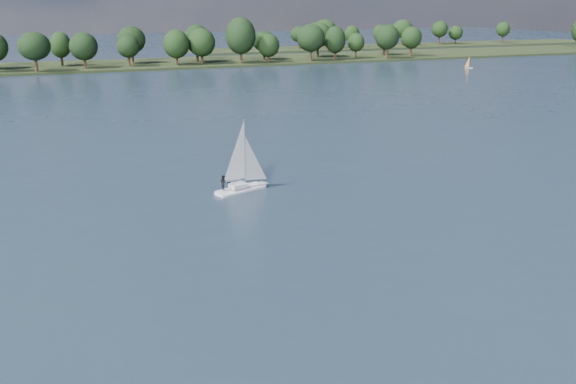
{
  "coord_description": "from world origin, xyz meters",
  "views": [
    {
      "loc": [
        -18.48,
        -18.99,
        21.54
      ],
      "look_at": [
        5.59,
        40.2,
        2.5
      ],
      "focal_mm": 40.0,
      "sensor_mm": 36.0,
      "label": 1
    }
  ],
  "objects": [
    {
      "name": "treeline",
      "position": [
        -16.11,
        208.66,
        8.1
      ],
      "size": [
        563.09,
        73.97,
        18.82
      ],
      "color": "black",
      "rests_on": "ground"
    },
    {
      "name": "sailboat",
      "position": [
        3.69,
        50.4,
        2.49
      ],
      "size": [
        7.0,
        4.1,
        8.9
      ],
      "rotation": [
        0.0,
        0.0,
        0.35
      ],
      "color": "silver",
      "rests_on": "ground"
    },
    {
      "name": "dinghy_orange",
      "position": [
        119.96,
        160.19,
        0.96
      ],
      "size": [
        2.68,
        2.18,
        4.05
      ],
      "rotation": [
        0.0,
        0.0,
        -0.56
      ],
      "color": "silver",
      "rests_on": "ground"
    },
    {
      "name": "far_shore",
      "position": [
        0.0,
        212.0,
        0.0
      ],
      "size": [
        660.0,
        40.0,
        1.5
      ],
      "primitive_type": "cube",
      "color": "black",
      "rests_on": "ground"
    },
    {
      "name": "ground",
      "position": [
        0.0,
        100.0,
        0.0
      ],
      "size": [
        700.0,
        700.0,
        0.0
      ],
      "primitive_type": "plane",
      "color": "#233342",
      "rests_on": "ground"
    },
    {
      "name": "far_shore_back",
      "position": [
        160.0,
        260.0,
        0.0
      ],
      "size": [
        220.0,
        30.0,
        1.4
      ],
      "primitive_type": "cube",
      "color": "black",
      "rests_on": "ground"
    }
  ]
}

